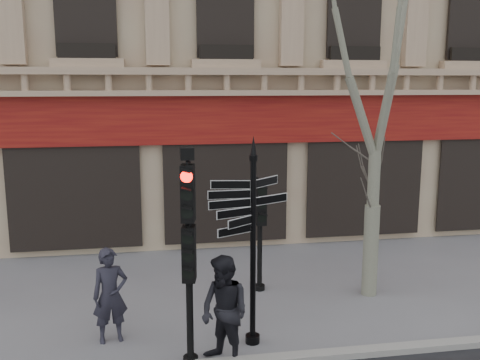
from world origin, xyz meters
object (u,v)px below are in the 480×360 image
object	(u,v)px
fingerpost	(253,207)
pedestrian_a	(110,295)
traffic_signal_main	(188,231)
traffic_signal_secondary	(260,215)
plane_tree	(380,40)
pedestrian_b	(225,312)

from	to	relation	value
fingerpost	pedestrian_a	distance (m)	3.00
traffic_signal_main	traffic_signal_secondary	world-z (taller)	traffic_signal_main
fingerpost	plane_tree	bearing A→B (deg)	15.40
traffic_signal_secondary	plane_tree	bearing A→B (deg)	-18.64
pedestrian_a	pedestrian_b	bearing A→B (deg)	-45.23
traffic_signal_secondary	pedestrian_a	distance (m)	3.73
plane_tree	pedestrian_a	bearing A→B (deg)	-166.91
traffic_signal_main	traffic_signal_secondary	bearing A→B (deg)	69.59
traffic_signal_main	pedestrian_b	size ratio (longest dim) A/B	1.95
traffic_signal_secondary	pedestrian_a	xyz separation A→B (m)	(-3.09, -1.90, -0.86)
traffic_signal_main	pedestrian_a	size ratio (longest dim) A/B	2.09
traffic_signal_main	pedestrian_a	distance (m)	2.20
traffic_signal_main	pedestrian_a	xyz separation A→B (m)	(-1.33, 1.04, -1.41)
fingerpost	traffic_signal_secondary	distance (m)	2.59
fingerpost	pedestrian_a	world-z (taller)	fingerpost
pedestrian_b	traffic_signal_secondary	bearing A→B (deg)	120.96
plane_tree	pedestrian_b	bearing A→B (deg)	-145.56
traffic_signal_secondary	pedestrian_b	xyz separation A→B (m)	(-1.21, -3.05, -0.80)
traffic_signal_secondary	plane_tree	xyz separation A→B (m)	(2.31, -0.64, 3.70)
traffic_signal_main	plane_tree	xyz separation A→B (m)	(4.07, 2.30, 3.15)
fingerpost	traffic_signal_secondary	xyz separation A→B (m)	(0.62, 2.40, -0.77)
traffic_signal_secondary	pedestrian_b	distance (m)	3.38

